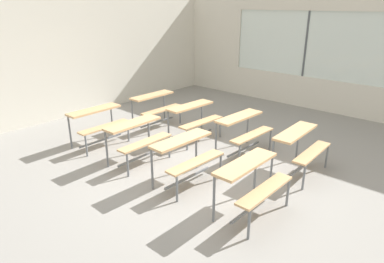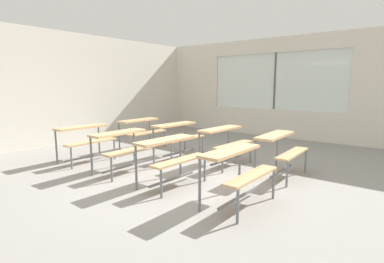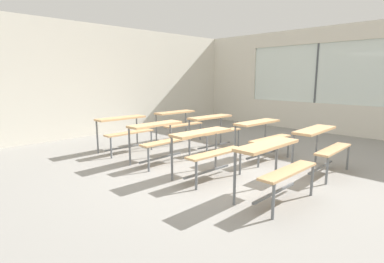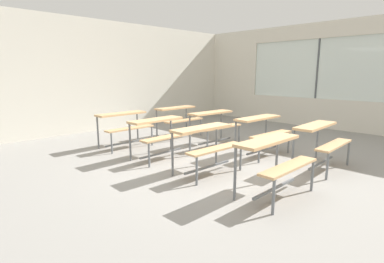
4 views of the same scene
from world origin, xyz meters
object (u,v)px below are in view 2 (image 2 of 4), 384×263
Objects in this scene: desk_bench_r0c0 at (238,164)px; desk_bench_r2c1 at (178,132)px; desk_bench_r1c0 at (171,151)px; desk_bench_r3c0 at (85,135)px; desk_bench_r1c1 at (225,137)px; desk_bench_r2c0 at (123,142)px; desk_bench_r3c1 at (142,127)px; desk_bench_r0c1 at (281,145)px.

desk_bench_r0c0 is 2.84m from desk_bench_r2c1.
desk_bench_r3c0 is (-0.02, 2.40, 0.00)m from desk_bench_r1c0.
desk_bench_r1c1 is at bearing -83.29° from desk_bench_r2c1.
desk_bench_r1c0 is 1.57m from desk_bench_r1c1.
desk_bench_r1c0 is 2.40m from desk_bench_r3c0.
desk_bench_r1c0 is 1.01× the size of desk_bench_r3c0.
desk_bench_r1c0 is 1.00× the size of desk_bench_r2c0.
desk_bench_r1c0 is at bearing -139.36° from desk_bench_r2c1.
desk_bench_r2c1 and desk_bench_r3c1 have the same top height.
desk_bench_r0c1 and desk_bench_r2c0 have the same top height.
desk_bench_r3c0 is (-1.51, 1.24, 0.00)m from desk_bench_r2c1.
desk_bench_r3c0 is (-0.01, 1.22, 0.00)m from desk_bench_r2c0.
desk_bench_r0c0 is 1.00× the size of desk_bench_r3c1.
desk_bench_r2c0 is (-1.55, 2.37, 0.00)m from desk_bench_r0c1.
desk_bench_r3c1 is at bearing 59.03° from desk_bench_r1c0.
desk_bench_r3c0 is (0.01, 3.64, 0.00)m from desk_bench_r0c0.
desk_bench_r0c1 is 1.02× the size of desk_bench_r3c1.
desk_bench_r2c1 is (-0.05, 2.34, 0.00)m from desk_bench_r0c1.
desk_bench_r1c0 and desk_bench_r1c1 have the same top height.
desk_bench_r1c1 is 1.02× the size of desk_bench_r3c0.
desk_bench_r0c0 is 0.98× the size of desk_bench_r0c1.
desk_bench_r3c1 is at bearing -0.73° from desk_bench_r3c0.
desk_bench_r0c1 and desk_bench_r2c1 have the same top height.
desk_bench_r2c1 is at bearing 39.59° from desk_bench_r1c0.
desk_bench_r3c0 and desk_bench_r3c1 have the same top height.
desk_bench_r0c0 is 1.23m from desk_bench_r1c0.
desk_bench_r0c0 is 0.99× the size of desk_bench_r1c0.
desk_bench_r0c0 is at bearing -89.70° from desk_bench_r1c0.
desk_bench_r2c0 is 1.02× the size of desk_bench_r3c1.
desk_bench_r3c0 is 1.55m from desk_bench_r3c1.
desk_bench_r0c0 and desk_bench_r1c1 have the same top height.
desk_bench_r0c1 and desk_bench_r3c0 have the same top height.
desk_bench_r1c1 is at bearing -57.17° from desk_bench_r3c0.
desk_bench_r0c0 and desk_bench_r1c0 have the same top height.
desk_bench_r2c0 and desk_bench_r2c1 have the same top height.
desk_bench_r2c0 is 0.99× the size of desk_bench_r2c1.
desk_bench_r1c1 is (0.03, 1.17, 0.00)m from desk_bench_r0c1.
desk_bench_r1c0 is at bearing 88.58° from desk_bench_r0c0.
desk_bench_r0c0 is 0.98× the size of desk_bench_r1c1.
desk_bench_r2c1 is at bearing -39.98° from desk_bench_r3c0.
desk_bench_r1c0 is (-1.54, 1.18, 0.00)m from desk_bench_r0c1.
desk_bench_r1c0 is at bearing -90.06° from desk_bench_r3c0.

